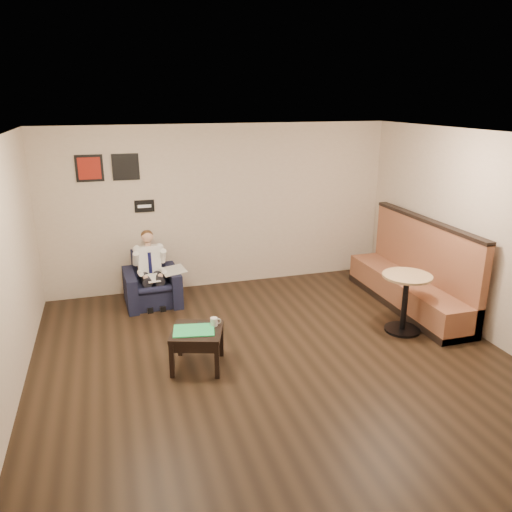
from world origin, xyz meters
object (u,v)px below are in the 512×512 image
object	(u,v)px
green_folder	(194,330)
cafe_table	(405,303)
banquette	(410,265)
side_table	(198,348)
coffee_mug	(214,322)
smartphone	(203,323)
armchair	(152,280)
seated_man	(152,273)

from	to	relation	value
green_folder	cafe_table	distance (m)	3.04
banquette	cafe_table	xyz separation A→B (m)	(-0.56, -0.77, -0.27)
side_table	coffee_mug	xyz separation A→B (m)	(0.23, 0.06, 0.30)
side_table	cafe_table	bearing A→B (deg)	2.49
banquette	cafe_table	bearing A→B (deg)	-125.84
smartphone	cafe_table	distance (m)	2.89
armchair	green_folder	size ratio (longest dim) A/B	1.72
coffee_mug	green_folder	bearing A→B (deg)	-164.72
cafe_table	coffee_mug	bearing A→B (deg)	-178.60
coffee_mug	cafe_table	bearing A→B (deg)	1.40
green_folder	coffee_mug	xyz separation A→B (m)	(0.27, 0.07, 0.05)
side_table	banquette	xyz separation A→B (m)	(3.55, 0.90, 0.45)
green_folder	smartphone	size ratio (longest dim) A/B	3.21
side_table	cafe_table	world-z (taller)	cafe_table
armchair	coffee_mug	bearing A→B (deg)	-77.58
armchair	seated_man	distance (m)	0.19
coffee_mug	banquette	distance (m)	3.43
side_table	green_folder	xyz separation A→B (m)	(-0.04, -0.01, 0.25)
armchair	banquette	size ratio (longest dim) A/B	0.31
seated_man	cafe_table	xyz separation A→B (m)	(3.33, -1.94, -0.14)
side_table	smartphone	world-z (taller)	smartphone
smartphone	coffee_mug	bearing A→B (deg)	-7.10
banquette	green_folder	bearing A→B (deg)	-165.77
armchair	side_table	distance (m)	2.21
seated_man	coffee_mug	size ratio (longest dim) A/B	10.78
banquette	cafe_table	world-z (taller)	banquette
armchair	coffee_mug	world-z (taller)	armchair
green_folder	banquette	world-z (taller)	banquette
armchair	side_table	xyz separation A→B (m)	(0.34, -2.18, -0.16)
green_folder	cafe_table	xyz separation A→B (m)	(3.03, 0.14, -0.07)
coffee_mug	seated_man	bearing A→B (deg)	105.73
armchair	banquette	world-z (taller)	banquette
smartphone	green_folder	bearing A→B (deg)	-103.96
coffee_mug	smartphone	world-z (taller)	coffee_mug
seated_man	banquette	bearing A→B (deg)	-19.47
smartphone	banquette	world-z (taller)	banquette
green_folder	coffee_mug	bearing A→B (deg)	15.28
green_folder	seated_man	bearing A→B (deg)	98.15
seated_man	smartphone	distance (m)	1.98
side_table	green_folder	bearing A→B (deg)	-164.72
side_table	cafe_table	size ratio (longest dim) A/B	0.71
cafe_table	armchair	bearing A→B (deg)	148.43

